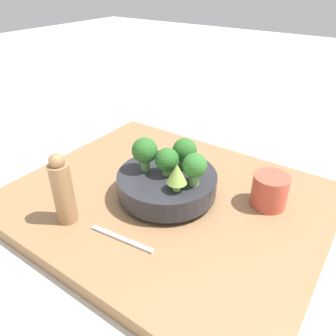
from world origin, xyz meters
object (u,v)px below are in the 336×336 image
cup (270,191)px  bowl (168,184)px  fork (122,239)px  pepper_mill (63,190)px

cup → bowl: bearing=-153.1°
bowl → fork: bearing=-87.3°
pepper_mill → fork: 0.18m
fork → cup: bearing=54.7°
cup → fork: bearing=-125.3°
bowl → pepper_mill: pepper_mill is taller
bowl → fork: bowl is taller
bowl → fork: 0.20m
cup → fork: 0.38m
bowl → pepper_mill: bearing=-123.8°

